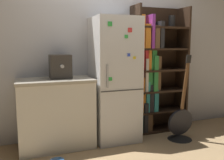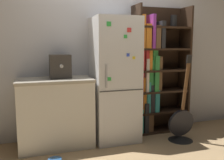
# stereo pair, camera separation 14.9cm
# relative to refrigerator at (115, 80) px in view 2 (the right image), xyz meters

# --- Properties ---
(ground_plane) EXTENTS (16.00, 16.00, 0.00)m
(ground_plane) POSITION_rel_refrigerator_xyz_m (0.00, -0.16, -0.87)
(ground_plane) COLOR tan
(wall_back) EXTENTS (8.00, 0.05, 2.60)m
(wall_back) POSITION_rel_refrigerator_xyz_m (0.00, 0.32, 0.43)
(wall_back) COLOR silver
(wall_back) RESTS_ON ground_plane
(refrigerator) EXTENTS (0.62, 0.61, 1.75)m
(refrigerator) POSITION_rel_refrigerator_xyz_m (0.00, 0.00, 0.00)
(refrigerator) COLOR silver
(refrigerator) RESTS_ON ground_plane
(bookshelf) EXTENTS (0.88, 0.35, 1.95)m
(bookshelf) POSITION_rel_refrigerator_xyz_m (0.67, 0.14, 0.06)
(bookshelf) COLOR black
(bookshelf) RESTS_ON ground_plane
(kitchen_counter) EXTENTS (0.99, 0.58, 0.93)m
(kitchen_counter) POSITION_rel_refrigerator_xyz_m (-0.84, 0.01, -0.41)
(kitchen_counter) COLOR silver
(kitchen_counter) RESTS_ON ground_plane
(espresso_machine) EXTENTS (0.27, 0.31, 0.31)m
(espresso_machine) POSITION_rel_refrigerator_xyz_m (-0.76, 0.05, 0.21)
(espresso_machine) COLOR #38332D
(espresso_machine) RESTS_ON kitchen_counter
(guitar) EXTENTS (0.39, 0.35, 1.24)m
(guitar) POSITION_rel_refrigerator_xyz_m (0.89, -0.36, -0.70)
(guitar) COLOR black
(guitar) RESTS_ON ground_plane
(pet_bowl) EXTENTS (0.17, 0.17, 0.05)m
(pet_bowl) POSITION_rel_refrigerator_xyz_m (-0.91, -0.50, -0.85)
(pet_bowl) COLOR #3366A5
(pet_bowl) RESTS_ON ground_plane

